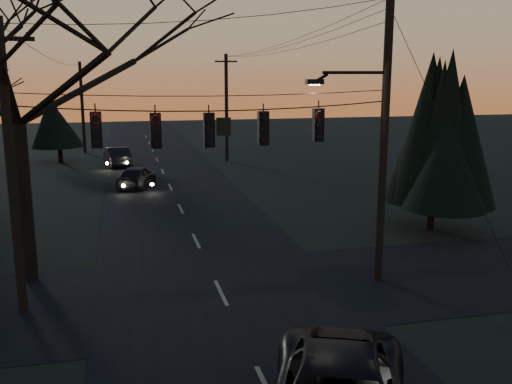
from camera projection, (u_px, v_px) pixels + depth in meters
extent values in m
cube|color=black|center=(185.00, 218.00, 27.95)|extent=(8.00, 120.00, 0.02)
cube|color=black|center=(221.00, 293.00, 18.44)|extent=(60.00, 7.00, 0.02)
cylinder|color=black|center=(210.00, 103.00, 17.14)|extent=(11.50, 0.04, 0.04)
cylinder|color=black|center=(26.00, 204.00, 19.10)|extent=(0.44, 0.44, 5.37)
cylinder|color=black|center=(431.00, 212.00, 25.87)|extent=(0.36, 0.36, 1.60)
cone|color=black|center=(436.00, 134.00, 25.15)|extent=(3.91, 3.91, 6.27)
cylinder|color=black|center=(60.00, 153.00, 45.29)|extent=(0.36, 0.36, 1.60)
cone|color=black|center=(58.00, 121.00, 44.78)|extent=(3.90, 3.90, 4.24)
imported|color=black|center=(137.00, 177.00, 35.38)|extent=(2.85, 4.36, 1.38)
imported|color=black|center=(117.00, 157.00, 43.69)|extent=(2.23, 4.62, 1.46)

